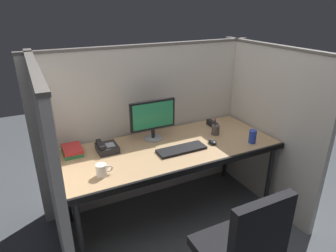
{
  "coord_description": "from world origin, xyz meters",
  "views": [
    {
      "loc": [
        -1.05,
        -1.77,
        1.91
      ],
      "look_at": [
        0.0,
        0.35,
        0.92
      ],
      "focal_mm": 31.53,
      "sensor_mm": 36.0,
      "label": 1
    }
  ],
  "objects_px": {
    "book_stack": "(72,150)",
    "desk_phone": "(107,148)",
    "monitor_center": "(153,117)",
    "coffee_mug": "(102,170)",
    "desk": "(171,152)",
    "red_stapler": "(212,124)",
    "pen_cup": "(215,130)",
    "keyboard_main": "(182,149)",
    "computer_mouse": "(212,142)",
    "soda_can": "(253,137)"
  },
  "relations": [
    {
      "from": "red_stapler",
      "to": "desk_phone",
      "type": "height_order",
      "value": "desk_phone"
    },
    {
      "from": "pen_cup",
      "to": "red_stapler",
      "type": "xyz_separation_m",
      "value": [
        0.09,
        0.18,
        -0.02
      ]
    },
    {
      "from": "desk",
      "to": "soda_can",
      "type": "height_order",
      "value": "soda_can"
    },
    {
      "from": "book_stack",
      "to": "coffee_mug",
      "type": "distance_m",
      "value": 0.47
    },
    {
      "from": "desk_phone",
      "to": "soda_can",
      "type": "xyz_separation_m",
      "value": [
        1.23,
        -0.42,
        0.03
      ]
    },
    {
      "from": "desk_phone",
      "to": "book_stack",
      "type": "bearing_deg",
      "value": 163.04
    },
    {
      "from": "keyboard_main",
      "to": "computer_mouse",
      "type": "height_order",
      "value": "computer_mouse"
    },
    {
      "from": "pen_cup",
      "to": "coffee_mug",
      "type": "relative_size",
      "value": 1.31
    },
    {
      "from": "monitor_center",
      "to": "coffee_mug",
      "type": "relative_size",
      "value": 3.41
    },
    {
      "from": "pen_cup",
      "to": "soda_can",
      "type": "xyz_separation_m",
      "value": [
        0.19,
        -0.3,
        0.01
      ]
    },
    {
      "from": "keyboard_main",
      "to": "pen_cup",
      "type": "xyz_separation_m",
      "value": [
        0.45,
        0.15,
        0.04
      ]
    },
    {
      "from": "desk_phone",
      "to": "coffee_mug",
      "type": "height_order",
      "value": "coffee_mug"
    },
    {
      "from": "desk",
      "to": "keyboard_main",
      "type": "distance_m",
      "value": 0.12
    },
    {
      "from": "desk_phone",
      "to": "red_stapler",
      "type": "bearing_deg",
      "value": 2.96
    },
    {
      "from": "keyboard_main",
      "to": "book_stack",
      "type": "xyz_separation_m",
      "value": [
        -0.85,
        0.36,
        0.02
      ]
    },
    {
      "from": "computer_mouse",
      "to": "book_stack",
      "type": "relative_size",
      "value": 0.45
    },
    {
      "from": "pen_cup",
      "to": "keyboard_main",
      "type": "bearing_deg",
      "value": -161.81
    },
    {
      "from": "desk_phone",
      "to": "coffee_mug",
      "type": "relative_size",
      "value": 1.51
    },
    {
      "from": "desk",
      "to": "desk_phone",
      "type": "height_order",
      "value": "desk_phone"
    },
    {
      "from": "computer_mouse",
      "to": "soda_can",
      "type": "relative_size",
      "value": 0.79
    },
    {
      "from": "keyboard_main",
      "to": "coffee_mug",
      "type": "height_order",
      "value": "coffee_mug"
    },
    {
      "from": "computer_mouse",
      "to": "red_stapler",
      "type": "distance_m",
      "value": 0.41
    },
    {
      "from": "pen_cup",
      "to": "book_stack",
      "type": "relative_size",
      "value": 0.77
    },
    {
      "from": "book_stack",
      "to": "desk_phone",
      "type": "distance_m",
      "value": 0.28
    },
    {
      "from": "desk",
      "to": "desk_phone",
      "type": "distance_m",
      "value": 0.56
    },
    {
      "from": "pen_cup",
      "to": "soda_can",
      "type": "height_order",
      "value": "pen_cup"
    },
    {
      "from": "keyboard_main",
      "to": "pen_cup",
      "type": "distance_m",
      "value": 0.48
    },
    {
      "from": "desk",
      "to": "coffee_mug",
      "type": "xyz_separation_m",
      "value": [
        -0.66,
        -0.19,
        0.1
      ]
    },
    {
      "from": "monitor_center",
      "to": "desk_phone",
      "type": "bearing_deg",
      "value": -173.83
    },
    {
      "from": "computer_mouse",
      "to": "soda_can",
      "type": "height_order",
      "value": "soda_can"
    },
    {
      "from": "monitor_center",
      "to": "computer_mouse",
      "type": "xyz_separation_m",
      "value": [
        0.44,
        -0.33,
        -0.2
      ]
    },
    {
      "from": "computer_mouse",
      "to": "red_stapler",
      "type": "bearing_deg",
      "value": 56.11
    },
    {
      "from": "monitor_center",
      "to": "red_stapler",
      "type": "relative_size",
      "value": 2.87
    },
    {
      "from": "coffee_mug",
      "to": "book_stack",
      "type": "bearing_deg",
      "value": 106.61
    },
    {
      "from": "soda_can",
      "to": "coffee_mug",
      "type": "distance_m",
      "value": 1.36
    },
    {
      "from": "pen_cup",
      "to": "coffee_mug",
      "type": "bearing_deg",
      "value": -168.21
    },
    {
      "from": "keyboard_main",
      "to": "book_stack",
      "type": "distance_m",
      "value": 0.92
    },
    {
      "from": "desk",
      "to": "computer_mouse",
      "type": "height_order",
      "value": "computer_mouse"
    },
    {
      "from": "desk",
      "to": "keyboard_main",
      "type": "relative_size",
      "value": 4.42
    },
    {
      "from": "desk_phone",
      "to": "monitor_center",
      "type": "bearing_deg",
      "value": 6.17
    },
    {
      "from": "monitor_center",
      "to": "computer_mouse",
      "type": "relative_size",
      "value": 4.48
    },
    {
      "from": "soda_can",
      "to": "desk",
      "type": "bearing_deg",
      "value": 160.94
    },
    {
      "from": "book_stack",
      "to": "desk_phone",
      "type": "bearing_deg",
      "value": -16.96
    },
    {
      "from": "desk",
      "to": "coffee_mug",
      "type": "bearing_deg",
      "value": -164.24
    },
    {
      "from": "book_stack",
      "to": "red_stapler",
      "type": "distance_m",
      "value": 1.39
    },
    {
      "from": "pen_cup",
      "to": "red_stapler",
      "type": "height_order",
      "value": "pen_cup"
    },
    {
      "from": "book_stack",
      "to": "coffee_mug",
      "type": "height_order",
      "value": "coffee_mug"
    },
    {
      "from": "keyboard_main",
      "to": "pen_cup",
      "type": "bearing_deg",
      "value": 18.19
    },
    {
      "from": "keyboard_main",
      "to": "soda_can",
      "type": "distance_m",
      "value": 0.67
    },
    {
      "from": "keyboard_main",
      "to": "pen_cup",
      "type": "height_order",
      "value": "pen_cup"
    }
  ]
}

